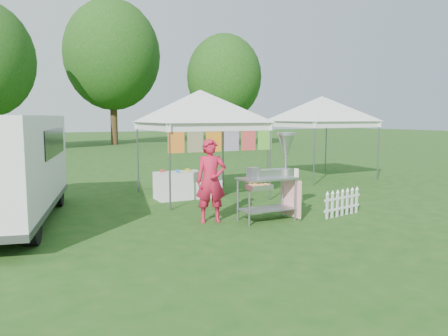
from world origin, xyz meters
TOP-DOWN VIEW (x-y plane):
  - ground at (0.00, 0.00)m, footprint 120.00×120.00m
  - canopy_main at (0.00, 3.49)m, footprint 4.24×4.24m
  - canopy_right at (5.50, 5.00)m, footprint 4.24×4.24m
  - tree_mid at (3.00, 28.00)m, footprint 7.60×7.60m
  - tree_right at (10.00, 22.00)m, footprint 5.60×5.60m
  - donut_cart at (0.29, 0.10)m, footprint 1.39×0.92m
  - vendor at (-1.04, 0.54)m, footprint 0.74×0.59m
  - picket_fence at (1.89, -0.26)m, footprint 1.24×0.27m
  - display_table at (-0.44, 3.39)m, footprint 1.80×0.70m

SIDE VIEW (x-z plane):
  - ground at x=0.00m, z-range 0.00..0.00m
  - picket_fence at x=1.89m, z-range 0.01..0.57m
  - display_table at x=-0.44m, z-range 0.00..0.75m
  - vendor at x=-1.04m, z-range 0.00..1.78m
  - donut_cart at x=0.29m, z-range 0.17..2.08m
  - canopy_main at x=0.00m, z-range 1.26..4.71m
  - canopy_right at x=5.50m, z-range 1.27..4.72m
  - tree_right at x=10.00m, z-range 0.97..9.39m
  - tree_mid at x=3.00m, z-range 1.38..12.90m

